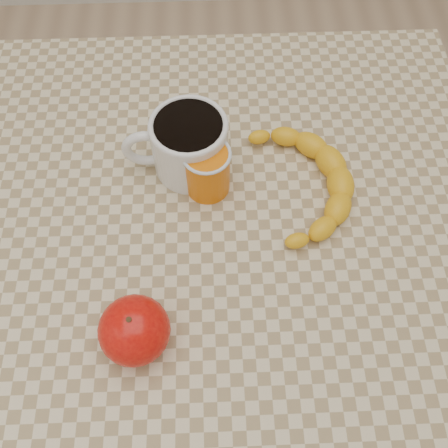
{
  "coord_description": "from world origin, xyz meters",
  "views": [
    {
      "loc": [
        -0.01,
        -0.33,
        1.36
      ],
      "look_at": [
        0.0,
        0.0,
        0.77
      ],
      "focal_mm": 40.0,
      "sensor_mm": 36.0,
      "label": 1
    }
  ],
  "objects_px": {
    "orange_juice_glass": "(207,170)",
    "coffee_mug": "(188,143)",
    "apple": "(134,330)",
    "banana": "(303,182)",
    "table": "(224,257)"
  },
  "relations": [
    {
      "from": "coffee_mug",
      "to": "banana",
      "type": "bearing_deg",
      "value": -17.34
    },
    {
      "from": "orange_juice_glass",
      "to": "coffee_mug",
      "type": "bearing_deg",
      "value": 123.6
    },
    {
      "from": "orange_juice_glass",
      "to": "apple",
      "type": "bearing_deg",
      "value": -111.76
    },
    {
      "from": "table",
      "to": "orange_juice_glass",
      "type": "xyz_separation_m",
      "value": [
        -0.02,
        0.08,
        0.13
      ]
    },
    {
      "from": "table",
      "to": "coffee_mug",
      "type": "height_order",
      "value": "coffee_mug"
    },
    {
      "from": "coffee_mug",
      "to": "table",
      "type": "bearing_deg",
      "value": -67.65
    },
    {
      "from": "apple",
      "to": "banana",
      "type": "height_order",
      "value": "apple"
    },
    {
      "from": "orange_juice_glass",
      "to": "table",
      "type": "bearing_deg",
      "value": -74.51
    },
    {
      "from": "table",
      "to": "apple",
      "type": "height_order",
      "value": "apple"
    },
    {
      "from": "orange_juice_glass",
      "to": "apple",
      "type": "distance_m",
      "value": 0.24
    },
    {
      "from": "apple",
      "to": "coffee_mug",
      "type": "bearing_deg",
      "value": 76.54
    },
    {
      "from": "apple",
      "to": "banana",
      "type": "distance_m",
      "value": 0.31
    },
    {
      "from": "orange_juice_glass",
      "to": "apple",
      "type": "xyz_separation_m",
      "value": [
        -0.09,
        -0.23,
        -0.0
      ]
    },
    {
      "from": "table",
      "to": "orange_juice_glass",
      "type": "bearing_deg",
      "value": 105.49
    },
    {
      "from": "table",
      "to": "coffee_mug",
      "type": "relative_size",
      "value": 5.14
    }
  ]
}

